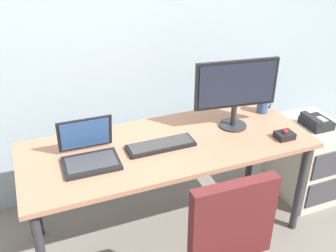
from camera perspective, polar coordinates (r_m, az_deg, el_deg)
The scene contains 10 objects.
ground_plane at distance 2.80m, azimuth -0.00°, elevation -15.03°, with size 8.00×8.00×0.00m, color slate.
back_wall at distance 2.74m, azimuth -5.72°, elevation 17.36°, with size 6.00×0.10×2.80m, color #90A2AF.
desk at distance 2.40m, azimuth -0.00°, elevation -3.97°, with size 1.76×0.70×0.71m.
file_cabinet at distance 3.15m, azimuth 19.74°, elevation -4.54°, with size 0.42×0.53×0.58m.
desk_phone at distance 2.98m, azimuth 20.84°, elevation 0.53°, with size 0.17×0.20×0.09m.
monitor_main at distance 2.47m, azimuth 9.96°, elevation 5.46°, with size 0.53×0.18×0.45m.
keyboard at distance 2.32m, azimuth -1.06°, elevation -2.83°, with size 0.41×0.14×0.03m.
laptop at distance 2.22m, azimuth -11.50°, elevation -3.79°, with size 0.32×0.29×0.23m.
trackball_mouse at distance 2.51m, azimuth 16.72°, elevation -1.26°, with size 0.11×0.09×0.07m.
coffee_mug at distance 2.79m, azimuth 13.76°, elevation 3.08°, with size 0.09×0.08×0.12m.
Camera 1 is at (-0.75, -1.87, 1.93)m, focal length 41.58 mm.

